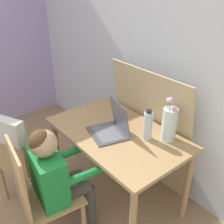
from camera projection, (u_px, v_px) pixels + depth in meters
name	position (u px, v px, depth m)	size (l,w,h in m)	color
wall_back	(177.00, 58.00, 2.10)	(6.40, 0.05, 2.50)	silver
dining_table	(117.00, 142.00, 2.16)	(1.15, 0.70, 0.72)	tan
chair_occupied	(41.00, 195.00, 1.85)	(0.45, 0.45, 0.91)	tan
chair_spare	(13.00, 147.00, 2.11)	(0.54, 0.56, 0.92)	tan
person_seated	(55.00, 172.00, 1.84)	(0.40, 0.46, 0.98)	#1E8438
laptop	(112.00, 126.00, 2.07)	(0.36, 0.33, 0.26)	#4C4C51
flower_vase	(169.00, 123.00, 1.96)	(0.11, 0.11, 0.36)	silver
water_bottle	(148.00, 126.00, 1.97)	(0.07, 0.07, 0.25)	silver
cardboard_panel	(150.00, 130.00, 2.40)	(0.89, 0.18, 1.16)	tan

